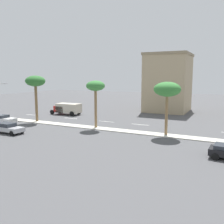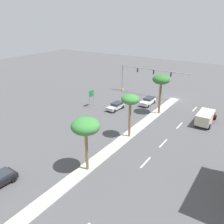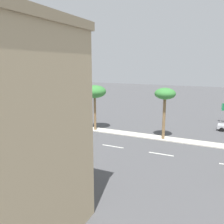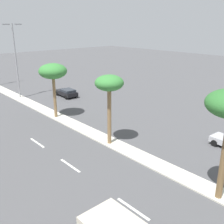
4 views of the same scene
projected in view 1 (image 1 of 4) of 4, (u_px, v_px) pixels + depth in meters
The scene contains 12 objects.
ground_plane at pixel (165, 136), 31.24m from camera, with size 160.00×160.00×0.00m, color #4C4C4F.
lane_stripe_outboard at pixel (32, 115), 48.24m from camera, with size 0.20×2.80×0.01m, color silver.
lane_stripe_rear at pixel (70, 118), 44.22m from camera, with size 0.20×2.80×0.01m, color silver.
lane_stripe_mid at pixel (106, 122), 41.04m from camera, with size 0.20×2.80×0.01m, color silver.
lane_stripe_leading at pixel (140, 125), 38.44m from camera, with size 0.20×2.80×0.01m, color silver.
commercial_building at pixel (168, 83), 52.74m from camera, with size 9.96×8.92×12.24m.
palm_tree_front at pixel (35, 82), 40.08m from camera, with size 3.20×3.20×7.48m.
palm_tree_inboard at pixel (96, 87), 35.13m from camera, with size 2.69×2.69×6.76m.
palm_tree_left at pixel (167, 90), 30.61m from camera, with size 3.38×3.38×6.70m.
sedan_white_left at pixel (2, 119), 38.94m from camera, with size 1.90×4.53×1.45m.
sedan_silver_outboard at pixel (8, 128), 32.61m from camera, with size 2.02×4.28×1.35m.
box_truck at pixel (67, 108), 48.48m from camera, with size 2.58×6.03×2.20m.
Camera 1 is at (30.34, 39.14, 7.47)m, focal length 39.49 mm.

